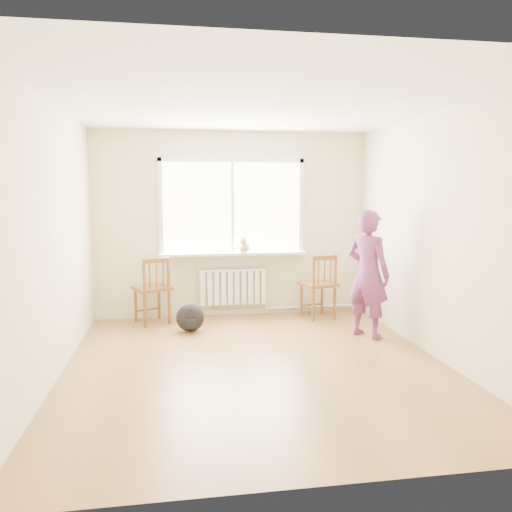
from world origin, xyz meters
name	(u,v)px	position (x,y,z in m)	size (l,w,h in m)	color
floor	(256,365)	(0.00, 0.00, 0.00)	(4.50, 4.50, 0.00)	olive
ceiling	(256,104)	(0.00, 0.00, 2.70)	(4.50, 4.50, 0.00)	white
back_wall	(232,224)	(0.00, 2.25, 1.35)	(4.00, 0.01, 2.70)	beige
window	(232,203)	(0.00, 2.22, 1.66)	(2.12, 0.05, 1.42)	white
windowsill	(233,254)	(0.00, 2.14, 0.93)	(2.15, 0.22, 0.04)	white
radiator	(233,286)	(0.00, 2.16, 0.44)	(1.00, 0.12, 0.55)	white
heating_pipe	(314,307)	(1.25, 2.19, 0.08)	(0.04, 0.04, 1.40)	silver
baseboard	(233,312)	(0.00, 2.23, 0.04)	(4.00, 0.03, 0.08)	beige
chair_left	(153,290)	(-1.15, 1.87, 0.47)	(0.60, 0.59, 0.94)	brown
chair_right	(320,286)	(1.21, 1.78, 0.47)	(0.56, 0.54, 0.94)	brown
person	(368,274)	(1.55, 0.82, 0.80)	(0.59, 0.39, 1.61)	#CF4573
cat	(244,246)	(0.15, 2.06, 1.05)	(0.23, 0.38, 0.26)	beige
backpack	(190,318)	(-0.66, 1.40, 0.18)	(0.37, 0.28, 0.37)	black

